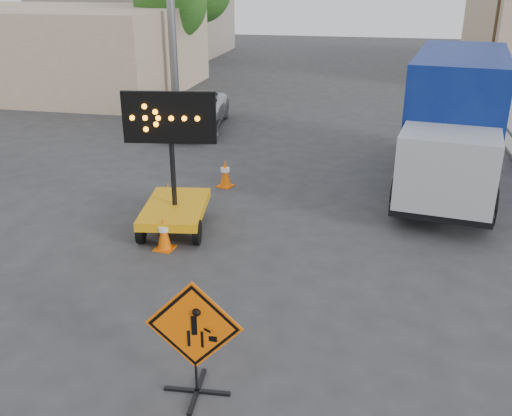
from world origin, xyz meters
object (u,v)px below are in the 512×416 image
(arrow_board, at_px, (175,200))
(construction_sign, at_px, (194,336))
(box_truck, at_px, (453,128))
(pickup_truck, at_px, (193,111))

(arrow_board, bearing_deg, construction_sign, -76.51)
(box_truck, bearing_deg, pickup_truck, 160.65)
(arrow_board, xyz_separation_m, box_truck, (6.40, 4.49, 0.91))
(construction_sign, distance_m, arrow_board, 5.72)
(pickup_truck, relative_size, box_truck, 0.62)
(construction_sign, height_order, box_truck, box_truck)
(construction_sign, xyz_separation_m, arrow_board, (-2.19, 5.28, -0.24))
(arrow_board, bearing_deg, pickup_truck, 96.38)
(pickup_truck, bearing_deg, arrow_board, -82.16)
(pickup_truck, bearing_deg, construction_sign, -79.47)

